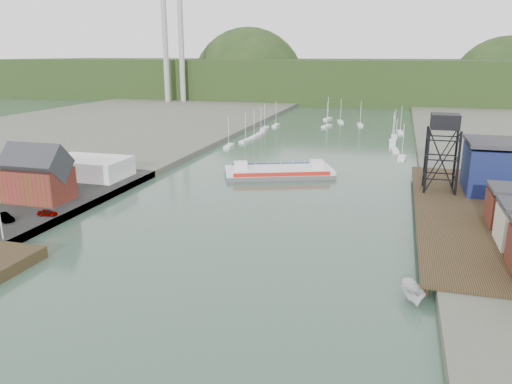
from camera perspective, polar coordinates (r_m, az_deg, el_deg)
The scene contains 14 objects.
ground at distance 63.89m, azimuth -10.27°, elevation -12.69°, with size 600.00×600.00×0.00m, color #2D4639.
west_land at distance 178.13m, azimuth -25.89°, elevation 4.31°, with size 120.00×400.00×3.20m, color #4C5142.
west_quay at distance 100.56m, azimuth -26.03°, elevation -2.94°, with size 16.00×80.00×1.60m, color slate.
east_pier at distance 99.80m, azimuth 21.68°, elevation -1.91°, with size 14.00×70.00×2.45m.
harbor_building at distance 107.71m, azimuth -23.68°, elevation 1.42°, with size 12.20×8.20×8.90m.
white_shed at distance 124.87m, azimuth -18.54°, elevation 2.67°, with size 18.00×12.00×4.50m, color silver.
lift_tower at distance 109.45m, azimuth 20.76°, elevation 7.04°, with size 6.50×6.50×16.00m.
marina_sailboats at distance 192.64m, azimuth 8.13°, elevation 6.56°, with size 57.71×92.65×0.90m.
smokestacks at distance 311.89m, azimuth -9.39°, elevation 15.37°, with size 11.20×8.20×60.00m.
distant_hills at distance 353.29m, azimuth 11.35°, elevation 12.09°, with size 500.00×120.00×80.00m.
chain_ferry at distance 126.22m, azimuth 2.64°, elevation 2.33°, with size 28.99×19.85×3.88m.
motorboat at distance 66.38m, azimuth 17.52°, elevation -10.99°, with size 2.18×5.78×2.23m, color silver.
car_west_a at distance 97.75m, azimuth -22.74°, elevation -2.20°, with size 1.40×3.47×1.18m, color #999999.
car_west_b at distance 97.73m, azimuth -26.87°, elevation -2.60°, with size 1.56×4.48×1.48m, color #999999.
Camera 1 is at (25.90, -50.12, 29.98)m, focal length 35.00 mm.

